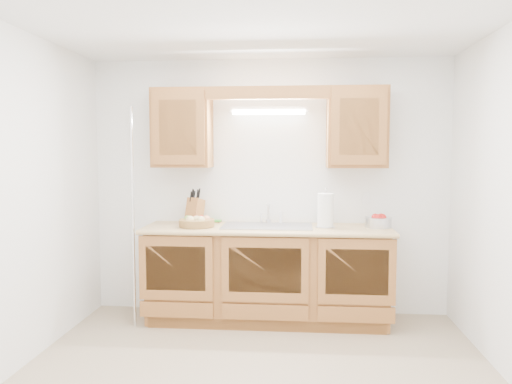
# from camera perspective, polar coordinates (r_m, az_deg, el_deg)

# --- Properties ---
(room) EXTENTS (3.52, 3.50, 2.50)m
(room) POSITION_cam_1_polar(r_m,az_deg,el_deg) (3.45, 0.05, -1.20)
(room) COLOR tan
(room) RESTS_ON ground
(base_cabinets) EXTENTS (2.20, 0.60, 0.86)m
(base_cabinets) POSITION_cam_1_polar(r_m,az_deg,el_deg) (4.78, 1.28, -9.43)
(base_cabinets) COLOR #935D2B
(base_cabinets) RESTS_ON ground
(countertop) EXTENTS (2.30, 0.63, 0.04)m
(countertop) POSITION_cam_1_polar(r_m,az_deg,el_deg) (4.67, 1.28, -4.24)
(countertop) COLOR tan
(countertop) RESTS_ON base_cabinets
(upper_cabinet_left) EXTENTS (0.55, 0.33, 0.75)m
(upper_cabinet_left) POSITION_cam_1_polar(r_m,az_deg,el_deg) (4.89, -8.41, 7.21)
(upper_cabinet_left) COLOR #935D2B
(upper_cabinet_left) RESTS_ON room
(upper_cabinet_right) EXTENTS (0.55, 0.33, 0.75)m
(upper_cabinet_right) POSITION_cam_1_polar(r_m,az_deg,el_deg) (4.80, 11.44, 7.22)
(upper_cabinet_right) COLOR #935D2B
(upper_cabinet_right) RESTS_ON room
(valance) EXTENTS (2.20, 0.05, 0.12)m
(valance) POSITION_cam_1_polar(r_m,az_deg,el_deg) (4.65, 1.31, 11.28)
(valance) COLOR #935D2B
(valance) RESTS_ON room
(fluorescent_fixture) EXTENTS (0.76, 0.08, 0.08)m
(fluorescent_fixture) POSITION_cam_1_polar(r_m,az_deg,el_deg) (4.87, 1.47, 9.30)
(fluorescent_fixture) COLOR white
(fluorescent_fixture) RESTS_ON room
(sink) EXTENTS (0.84, 0.46, 0.36)m
(sink) POSITION_cam_1_polar(r_m,az_deg,el_deg) (4.70, 1.29, -4.82)
(sink) COLOR #9E9EA3
(sink) RESTS_ON countertop
(wire_shelf_pole) EXTENTS (0.03, 0.03, 2.00)m
(wire_shelf_pole) POSITION_cam_1_polar(r_m,az_deg,el_deg) (4.65, -13.88, -2.93)
(wire_shelf_pole) COLOR silver
(wire_shelf_pole) RESTS_ON ground
(outlet_plate) EXTENTS (0.08, 0.01, 0.12)m
(outlet_plate) POSITION_cam_1_polar(r_m,az_deg,el_deg) (4.98, 12.48, -0.67)
(outlet_plate) COLOR white
(outlet_plate) RESTS_ON room
(fruit_basket) EXTENTS (0.43, 0.43, 0.10)m
(fruit_basket) POSITION_cam_1_polar(r_m,az_deg,el_deg) (4.70, -6.79, -3.40)
(fruit_basket) COLOR olive
(fruit_basket) RESTS_ON countertop
(knife_block) EXTENTS (0.19, 0.23, 0.36)m
(knife_block) POSITION_cam_1_polar(r_m,az_deg,el_deg) (4.89, -7.01, -2.14)
(knife_block) COLOR #935D2B
(knife_block) RESTS_ON countertop
(orange_canister) EXTENTS (0.09, 0.09, 0.22)m
(orange_canister) POSITION_cam_1_polar(r_m,az_deg,el_deg) (4.96, -6.42, -2.26)
(orange_canister) COLOR orange
(orange_canister) RESTS_ON countertop
(soap_bottle) EXTENTS (0.10, 0.10, 0.16)m
(soap_bottle) POSITION_cam_1_polar(r_m,az_deg,el_deg) (4.85, 7.81, -2.74)
(soap_bottle) COLOR #2778C7
(soap_bottle) RESTS_ON countertop
(sponge) EXTENTS (0.13, 0.10, 0.03)m
(sponge) POSITION_cam_1_polar(r_m,az_deg,el_deg) (4.98, -4.76, -3.35)
(sponge) COLOR #CC333F
(sponge) RESTS_ON countertop
(paper_towel) EXTENTS (0.18, 0.18, 0.38)m
(paper_towel) POSITION_cam_1_polar(r_m,az_deg,el_deg) (4.64, 7.95, -2.13)
(paper_towel) COLOR silver
(paper_towel) RESTS_ON countertop
(apple_bowl) EXTENTS (0.29, 0.29, 0.13)m
(apple_bowl) POSITION_cam_1_polar(r_m,az_deg,el_deg) (4.77, 13.81, -3.28)
(apple_bowl) COLOR silver
(apple_bowl) RESTS_ON countertop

